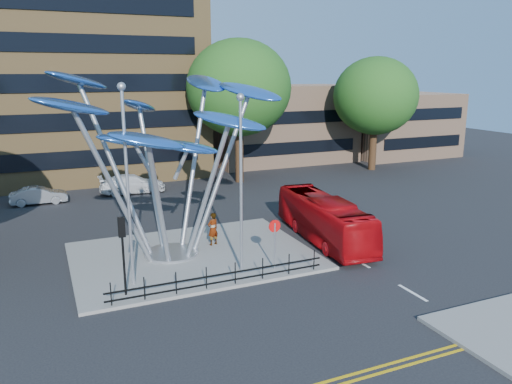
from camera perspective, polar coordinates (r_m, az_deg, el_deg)
name	(u,v)px	position (r m, az deg, el deg)	size (l,w,h in m)	color
ground	(257,301)	(21.40, 0.16, -12.33)	(120.00, 120.00, 0.00)	black
traffic_island	(193,256)	(26.26, -7.20, -7.23)	(12.00, 9.00, 0.15)	slate
double_yellow_near	(335,379)	(16.81, 9.00, -20.38)	(40.00, 0.12, 0.01)	gold
brick_tower	(47,5)	(49.97, -22.77, 19.06)	(25.00, 15.00, 30.00)	olive
low_building_near	(281,124)	(53.49, 2.90, 7.81)	(15.00, 8.00, 8.00)	tan
low_building_far	(399,125)	(59.52, 16.04, 7.40)	(12.00, 8.00, 7.00)	tan
tree_right	(239,88)	(42.66, -1.98, 11.79)	(8.80, 8.80, 12.11)	black
tree_far	(376,96)	(49.61, 13.50, 10.61)	(8.00, 8.00, 10.81)	black
leaf_sculpture	(164,124)	(25.08, -10.47, 7.67)	(12.72, 9.54, 9.51)	#9EA0A5
street_lamp_left	(127,169)	(21.74, -14.58, 2.54)	(0.36, 0.36, 8.80)	#9EA0A5
street_lamp_right	(241,168)	(22.62, -1.74, 2.72)	(0.36, 0.36, 8.30)	#9EA0A5
traffic_light_island	(122,240)	(21.39, -15.03, -5.27)	(0.28, 0.18, 3.42)	black
no_entry_sign_island	(275,236)	(23.61, 2.15, -5.05)	(0.60, 0.10, 2.45)	#9EA0A5
pedestrian_railing_front	(221,278)	(22.28, -4.02, -9.73)	(10.00, 0.06, 1.00)	black
red_bus	(324,219)	(28.50, 7.77, -3.05)	(2.12, 9.05, 2.52)	#A7070C
pedestrian	(213,229)	(27.23, -4.95, -4.22)	(0.66, 0.43, 1.81)	gray
parked_car_mid	(39,195)	(39.40, -23.58, -0.36)	(1.36, 3.89, 1.28)	#9C9FA4
parked_car_right	(132,184)	(40.60, -13.93, 0.91)	(2.07, 5.09, 1.48)	silver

